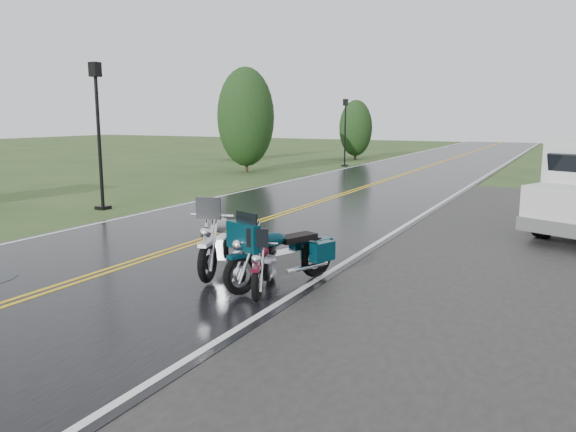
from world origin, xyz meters
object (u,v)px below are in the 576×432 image
object	(u,v)px
motorcycle_teal	(241,258)
lamp_post_far_left	(345,133)
lamp_post_near_left	(99,136)
van_white	(547,189)
motorcycle_silver	(207,245)
motorcycle_red	(257,270)

from	to	relation	value
motorcycle_teal	lamp_post_far_left	xyz separation A→B (m)	(-7.60, 23.64, 1.30)
lamp_post_near_left	van_white	bearing A→B (deg)	7.65
motorcycle_teal	lamp_post_far_left	distance (m)	24.86
motorcycle_teal	motorcycle_silver	size ratio (longest dim) A/B	0.93
motorcycle_red	lamp_post_near_left	bearing A→B (deg)	127.32
motorcycle_red	motorcycle_silver	bearing A→B (deg)	139.37
lamp_post_near_left	motorcycle_teal	bearing A→B (deg)	-32.54
motorcycle_teal	lamp_post_near_left	size ratio (longest dim) A/B	0.50
motorcycle_teal	van_white	world-z (taller)	van_white
motorcycle_teal	motorcycle_silver	xyz separation A→B (m)	(-0.88, 0.30, 0.05)
lamp_post_near_left	lamp_post_far_left	distance (m)	18.12
motorcycle_silver	lamp_post_near_left	size ratio (longest dim) A/B	0.54
motorcycle_teal	van_white	distance (m)	8.37
motorcycle_silver	motorcycle_red	bearing A→B (deg)	-35.22
motorcycle_silver	lamp_post_far_left	world-z (taller)	lamp_post_far_left
motorcycle_teal	lamp_post_far_left	size ratio (longest dim) A/B	0.58
motorcycle_red	lamp_post_near_left	size ratio (longest dim) A/B	0.42
motorcycle_red	van_white	size ratio (longest dim) A/B	0.31
motorcycle_red	motorcycle_teal	bearing A→B (deg)	136.75
motorcycle_silver	van_white	world-z (taller)	van_white
van_white	lamp_post_near_left	world-z (taller)	lamp_post_near_left
van_white	lamp_post_near_left	distance (m)	12.98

